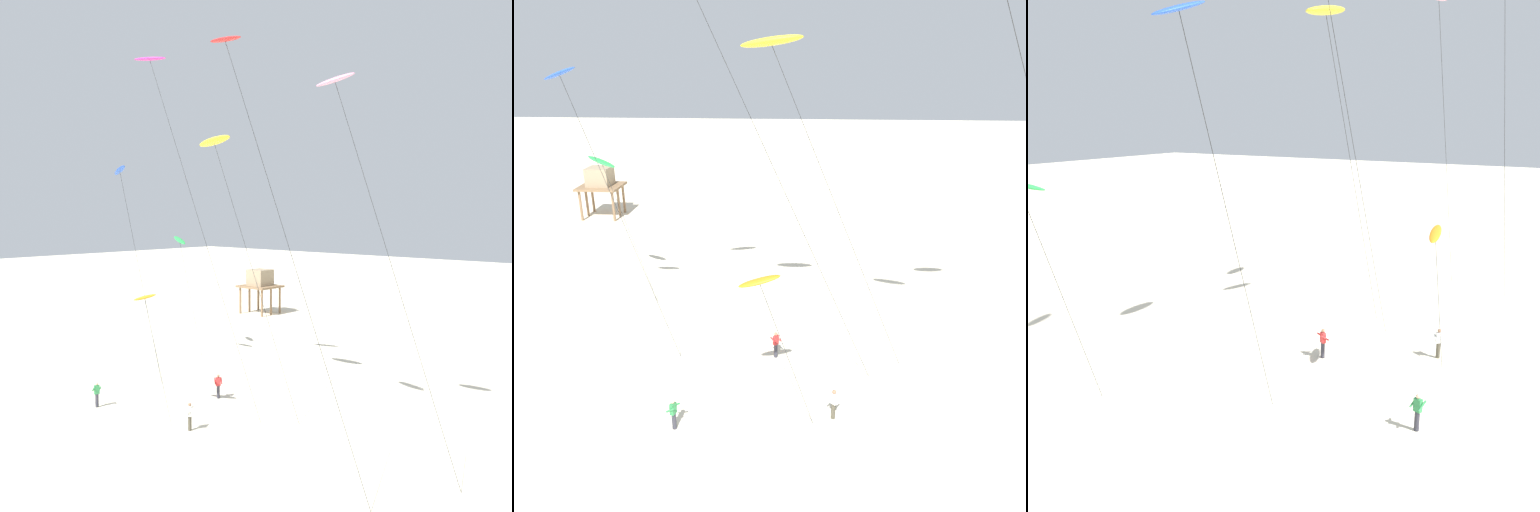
% 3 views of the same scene
% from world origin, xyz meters
% --- Properties ---
extents(ground_plane, '(260.00, 260.00, 0.00)m').
position_xyz_m(ground_plane, '(0.00, 0.00, 0.00)').
color(ground_plane, beige).
extents(kite_green, '(4.12, 1.10, 10.70)m').
position_xyz_m(kite_green, '(-11.24, 13.84, 10.14)').
color(kite_green, green).
rests_on(kite_green, ground).
extents(kite_blue, '(6.22, 1.11, 16.50)m').
position_xyz_m(kite_blue, '(-9.87, 6.63, 15.75)').
color(kite_blue, blue).
rests_on(kite_blue, ground).
extents(kite_orange, '(3.62, 0.75, 7.97)m').
position_xyz_m(kite_orange, '(0.50, 0.95, 7.50)').
color(kite_orange, orange).
rests_on(kite_orange, ground).
extents(kite_yellow, '(9.19, 1.32, 18.02)m').
position_xyz_m(kite_yellow, '(0.67, 6.78, 17.49)').
color(kite_yellow, yellow).
rests_on(kite_yellow, ground).
extents(kite_flyer_nearest, '(0.65, 0.67, 1.67)m').
position_xyz_m(kite_flyer_nearest, '(-3.66, 0.09, 0.89)').
color(kite_flyer_nearest, '#33333D').
rests_on(kite_flyer_nearest, ground).
extents(kite_flyer_middle, '(0.73, 0.73, 1.67)m').
position_xyz_m(kite_flyer_middle, '(4.07, 1.36, 0.89)').
color(kite_flyer_middle, '#4C4738').
rests_on(kite_flyer_middle, ground).
extents(kite_flyer_furthest, '(0.72, 0.72, 1.67)m').
position_xyz_m(kite_flyer_furthest, '(0.91, 6.77, 0.89)').
color(kite_flyer_furthest, '#33333D').
rests_on(kite_flyer_furthest, ground).
extents(stilt_house, '(4.54, 4.24, 5.56)m').
position_xyz_m(stilt_house, '(-19.99, 34.44, 4.05)').
color(stilt_house, '#846647').
rests_on(stilt_house, ground).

